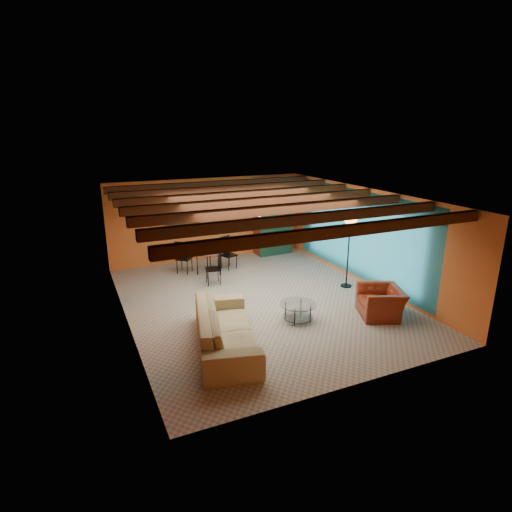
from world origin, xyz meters
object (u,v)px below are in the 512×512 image
potted_plant (273,188)px  coffee_table (298,312)px  armchair (381,302)px  vase (208,238)px  armoire (272,224)px  sofa (226,328)px  floor_lamp (348,254)px  dining_table (209,258)px

potted_plant → coffee_table: bearing=-110.1°
armchair → vase: size_ratio=5.31×
armchair → armoire: size_ratio=0.51×
sofa → floor_lamp: bearing=-52.9°
armchair → vase: 5.25m
sofa → potted_plant: bearing=-20.1°
coffee_table → floor_lamp: floor_lamp is taller
dining_table → armoire: armoire is taller
vase → sofa: bearing=-103.8°
sofa → dining_table: 4.41m
armchair → potted_plant: potted_plant is taller
sofa → potted_plant: potted_plant is taller
floor_lamp → potted_plant: 4.02m
dining_table → floor_lamp: (3.19, -2.49, 0.44)m
sofa → armchair: sofa is taller
armchair → coffee_table: 1.99m
dining_table → floor_lamp: 4.08m
potted_plant → vase: potted_plant is taller
dining_table → floor_lamp: floor_lamp is taller
coffee_table → potted_plant: 5.81m
sofa → potted_plant: (3.79, 5.55, 1.89)m
armchair → armoire: armoire is taller
coffee_table → potted_plant: (1.86, 5.09, 2.09)m
sofa → vase: 4.46m
sofa → vase: (1.05, 4.28, 0.72)m
coffee_table → vase: vase is taller
armoire → floor_lamp: size_ratio=1.08×
dining_table → armoire: size_ratio=0.96×
dining_table → armoire: (2.74, 1.27, 0.52)m
floor_lamp → vase: (-3.19, 2.49, 0.18)m
armchair → potted_plant: (-0.03, 5.66, 1.96)m
sofa → dining_table: dining_table is taller
sofa → armoire: bearing=-20.1°
armoire → vase: armoire is taller
armchair → floor_lamp: bearing=-169.7°
dining_table → armoire: 3.07m
sofa → floor_lamp: size_ratio=1.47×
sofa → armchair: (3.83, -0.11, -0.06)m
vase → armoire: bearing=24.8°
coffee_table → dining_table: bearing=103.0°
armchair → vase: (-2.78, 4.39, 0.79)m
sofa → armchair: size_ratio=2.64×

